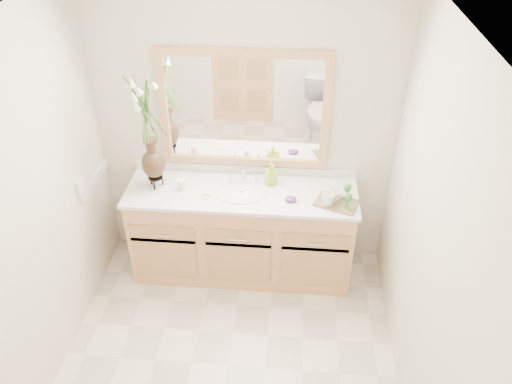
# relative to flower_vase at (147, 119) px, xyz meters

# --- Properties ---
(floor) EXTENTS (2.60, 2.60, 0.00)m
(floor) POSITION_rel_flower_vase_xyz_m (0.69, -1.03, -1.43)
(floor) COLOR silver
(floor) RESTS_ON ground
(ceiling) EXTENTS (2.40, 2.60, 0.02)m
(ceiling) POSITION_rel_flower_vase_xyz_m (0.69, -1.03, 0.97)
(ceiling) COLOR white
(ceiling) RESTS_ON wall_back
(wall_back) EXTENTS (2.40, 0.02, 2.40)m
(wall_back) POSITION_rel_flower_vase_xyz_m (0.69, 0.27, -0.23)
(wall_back) COLOR silver
(wall_back) RESTS_ON floor
(wall_left) EXTENTS (0.02, 2.60, 2.40)m
(wall_left) POSITION_rel_flower_vase_xyz_m (-0.51, -1.03, -0.23)
(wall_left) COLOR silver
(wall_left) RESTS_ON floor
(wall_right) EXTENTS (0.02, 2.60, 2.40)m
(wall_right) POSITION_rel_flower_vase_xyz_m (1.89, -1.03, -0.23)
(wall_right) COLOR silver
(wall_right) RESTS_ON floor
(vanity) EXTENTS (1.80, 0.55, 0.80)m
(vanity) POSITION_rel_flower_vase_xyz_m (0.69, -0.01, -1.03)
(vanity) COLOR tan
(vanity) RESTS_ON floor
(counter) EXTENTS (1.84, 0.57, 0.03)m
(counter) POSITION_rel_flower_vase_xyz_m (0.69, -0.01, -0.61)
(counter) COLOR white
(counter) RESTS_ON vanity
(sink) EXTENTS (0.38, 0.34, 0.23)m
(sink) POSITION_rel_flower_vase_xyz_m (0.69, -0.03, -0.65)
(sink) COLOR white
(sink) RESTS_ON counter
(mirror) EXTENTS (1.32, 0.04, 0.97)m
(mirror) POSITION_rel_flower_vase_xyz_m (0.69, 0.25, -0.02)
(mirror) COLOR white
(mirror) RESTS_ON wall_back
(switch_plate) EXTENTS (0.02, 0.12, 0.12)m
(switch_plate) POSITION_rel_flower_vase_xyz_m (-0.50, -0.26, -0.45)
(switch_plate) COLOR white
(switch_plate) RESTS_ON wall_left
(flower_vase) EXTENTS (0.21, 0.21, 0.88)m
(flower_vase) POSITION_rel_flower_vase_xyz_m (0.00, 0.00, 0.00)
(flower_vase) COLOR black
(flower_vase) RESTS_ON counter
(tumbler) EXTENTS (0.07, 0.07, 0.09)m
(tumbler) POSITION_rel_flower_vase_xyz_m (0.22, -0.02, -0.56)
(tumbler) COLOR white
(tumbler) RESTS_ON counter
(soap_dish) EXTENTS (0.09, 0.09, 0.03)m
(soap_dish) POSITION_rel_flower_vase_xyz_m (0.43, -0.10, -0.59)
(soap_dish) COLOR white
(soap_dish) RESTS_ON counter
(soap_bottle) EXTENTS (0.10, 0.10, 0.17)m
(soap_bottle) POSITION_rel_flower_vase_xyz_m (0.91, 0.12, -0.51)
(soap_bottle) COLOR #89CA2F
(soap_bottle) RESTS_ON counter
(purple_dish) EXTENTS (0.11, 0.10, 0.03)m
(purple_dish) POSITION_rel_flower_vase_xyz_m (1.08, -0.11, -0.58)
(purple_dish) COLOR #552673
(purple_dish) RESTS_ON counter
(tray) EXTENTS (0.36, 0.30, 0.02)m
(tray) POSITION_rel_flower_vase_xyz_m (1.43, -0.12, -0.59)
(tray) COLOR brown
(tray) RESTS_ON counter
(mug_left) EXTENTS (0.13, 0.13, 0.10)m
(mug_left) POSITION_rel_flower_vase_xyz_m (1.36, -0.15, -0.53)
(mug_left) COLOR white
(mug_left) RESTS_ON tray
(mug_right) EXTENTS (0.13, 0.13, 0.09)m
(mug_right) POSITION_rel_flower_vase_xyz_m (1.42, -0.09, -0.54)
(mug_right) COLOR white
(mug_right) RESTS_ON tray
(goblet_front) EXTENTS (0.06, 0.06, 0.13)m
(goblet_front) POSITION_rel_flower_vase_xyz_m (1.51, -0.18, -0.50)
(goblet_front) COLOR #27772F
(goblet_front) RESTS_ON tray
(goblet_back) EXTENTS (0.06, 0.06, 0.13)m
(goblet_back) POSITION_rel_flower_vase_xyz_m (1.51, -0.06, -0.49)
(goblet_back) COLOR #27772F
(goblet_back) RESTS_ON tray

